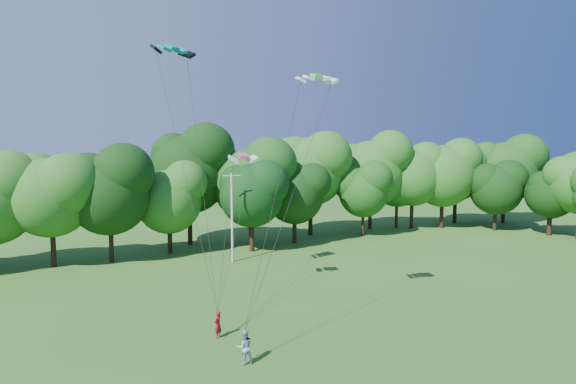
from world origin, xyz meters
name	(u,v)px	position (x,y,z in m)	size (l,w,h in m)	color
utility_pole	(232,217)	(3.35, 28.98, 4.36)	(1.68, 0.41, 8.49)	beige
kite_flyer_left	(218,324)	(-3.12, 12.77, 0.78)	(0.57, 0.37, 1.56)	maroon
kite_flyer_right	(245,347)	(-2.85, 9.15, 0.88)	(0.86, 0.67, 1.76)	#93A5CC
kite_teal	(172,46)	(-3.70, 20.67, 17.77)	(3.14, 2.04, 0.66)	#048384
kite_green	(316,75)	(2.55, 11.55, 14.94)	(2.47, 1.44, 0.39)	#3AD820
kite_pink	(243,156)	(0.67, 18.64, 10.29)	(2.17, 1.27, 0.39)	#E7407F
tree_back_center	(252,188)	(6.71, 32.41, 6.68)	(7.35, 7.35, 10.70)	#2F1F12
tree_back_east	(397,178)	(29.69, 36.89, 6.93)	(7.64, 7.64, 11.11)	#332114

